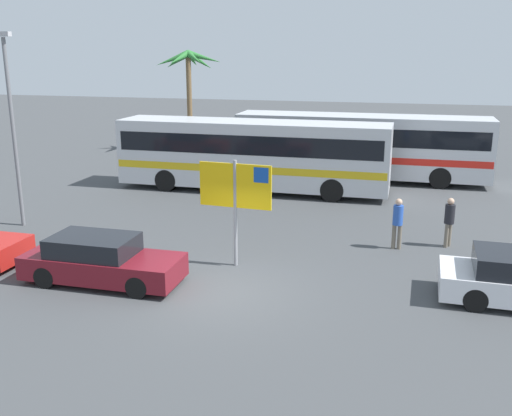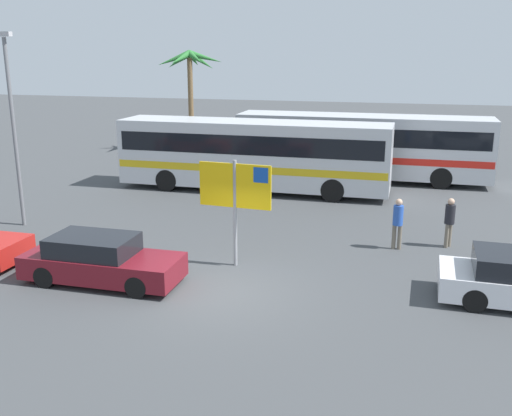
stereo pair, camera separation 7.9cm
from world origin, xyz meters
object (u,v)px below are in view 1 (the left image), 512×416
object	(u,v)px
car_maroon	(101,261)
bus_rear_coach	(361,144)
bus_front_coach	(252,152)
pedestrian_crossing_lot	(449,218)
ferry_sign	(237,190)
pedestrian_by_bus	(398,220)

from	to	relation	value
car_maroon	bus_rear_coach	bearing A→B (deg)	69.20
bus_front_coach	bus_rear_coach	distance (m)	5.86
car_maroon	pedestrian_crossing_lot	xyz separation A→B (m)	(9.44, 5.63, 0.33)
ferry_sign	bus_front_coach	bearing A→B (deg)	106.52
bus_rear_coach	pedestrian_by_bus	world-z (taller)	bus_rear_coach
ferry_sign	pedestrian_by_bus	xyz separation A→B (m)	(4.55, 2.77, -1.34)
pedestrian_crossing_lot	pedestrian_by_bus	size ratio (longest dim) A/B	0.98
bus_front_coach	pedestrian_crossing_lot	bearing A→B (deg)	-35.96
bus_rear_coach	pedestrian_crossing_lot	xyz separation A→B (m)	(3.72, -9.71, -0.82)
bus_rear_coach	car_maroon	xyz separation A→B (m)	(-5.72, -15.33, -1.15)
ferry_sign	car_maroon	size ratio (longest dim) A/B	0.73
pedestrian_by_bus	bus_front_coach	bearing A→B (deg)	-136.62
pedestrian_crossing_lot	bus_front_coach	bearing A→B (deg)	-1.44
car_maroon	pedestrian_crossing_lot	world-z (taller)	pedestrian_crossing_lot
ferry_sign	pedestrian_by_bus	world-z (taller)	ferry_sign
bus_front_coach	ferry_sign	size ratio (longest dim) A/B	3.83
bus_rear_coach	car_maroon	world-z (taller)	bus_rear_coach
bus_rear_coach	car_maroon	distance (m)	16.40
bus_front_coach	bus_rear_coach	world-z (taller)	same
pedestrian_crossing_lot	pedestrian_by_bus	xyz separation A→B (m)	(-1.62, -0.64, 0.02)
bus_front_coach	car_maroon	world-z (taller)	bus_front_coach
bus_front_coach	pedestrian_by_bus	size ratio (longest dim) A/B	7.30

